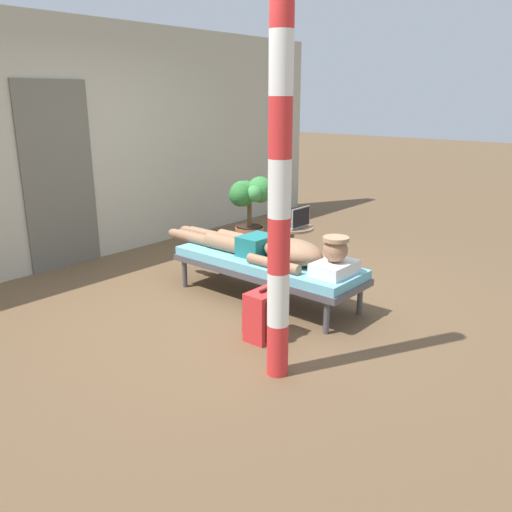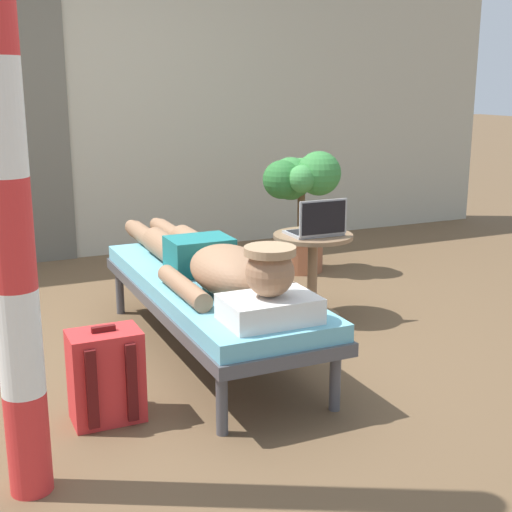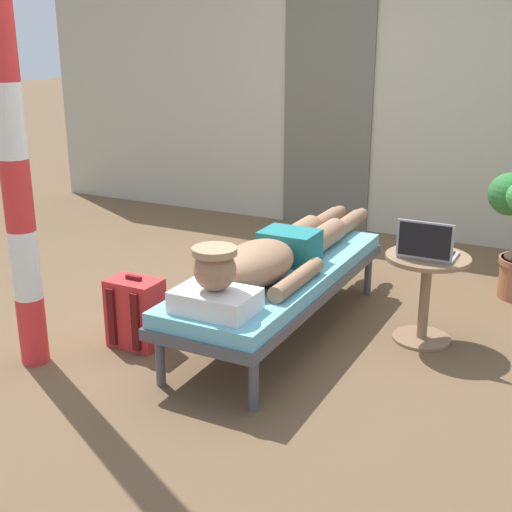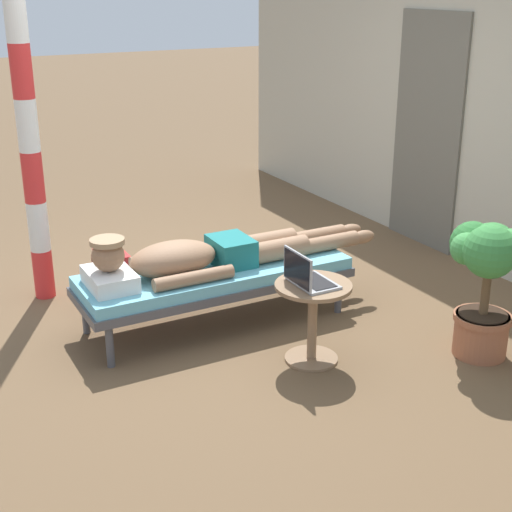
{
  "view_description": "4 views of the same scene",
  "coord_description": "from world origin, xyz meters",
  "px_view_note": "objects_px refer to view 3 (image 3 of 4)",
  "views": [
    {
      "loc": [
        -3.43,
        -3.21,
        1.88
      ],
      "look_at": [
        0.05,
        -0.24,
        0.49
      ],
      "focal_mm": 37.23,
      "sensor_mm": 36.0,
      "label": 1
    },
    {
      "loc": [
        -1.0,
        -3.53,
        1.43
      ],
      "look_at": [
        0.48,
        -0.3,
        0.54
      ],
      "focal_mm": 49.66,
      "sensor_mm": 36.0,
      "label": 2
    },
    {
      "loc": [
        1.83,
        -3.58,
        1.7
      ],
      "look_at": [
        0.15,
        -0.33,
        0.51
      ],
      "focal_mm": 47.17,
      "sensor_mm": 36.0,
      "label": 3
    },
    {
      "loc": [
        4.55,
        -2.19,
        2.28
      ],
      "look_at": [
        0.36,
        0.06,
        0.49
      ],
      "focal_mm": 51.8,
      "sensor_mm": 36.0,
      "label": 4
    }
  ],
  "objects_px": {
    "person_reclining": "(275,255)",
    "laptop": "(427,248)",
    "side_table": "(426,283)",
    "backpack": "(136,313)",
    "porch_post": "(9,121)",
    "lounge_chair": "(280,279)"
  },
  "relations": [
    {
      "from": "person_reclining",
      "to": "laptop",
      "type": "bearing_deg",
      "value": 22.2
    },
    {
      "from": "side_table",
      "to": "backpack",
      "type": "relative_size",
      "value": 1.23
    },
    {
      "from": "person_reclining",
      "to": "porch_post",
      "type": "xyz_separation_m",
      "value": [
        -1.04,
        -0.88,
        0.79
      ]
    },
    {
      "from": "lounge_chair",
      "to": "porch_post",
      "type": "relative_size",
      "value": 0.73
    },
    {
      "from": "backpack",
      "to": "porch_post",
      "type": "height_order",
      "value": "porch_post"
    },
    {
      "from": "lounge_chair",
      "to": "laptop",
      "type": "height_order",
      "value": "laptop"
    },
    {
      "from": "person_reclining",
      "to": "laptop",
      "type": "relative_size",
      "value": 7.0
    },
    {
      "from": "porch_post",
      "to": "laptop",
      "type": "bearing_deg",
      "value": 33.29
    },
    {
      "from": "lounge_chair",
      "to": "backpack",
      "type": "bearing_deg",
      "value": -142.01
    },
    {
      "from": "side_table",
      "to": "backpack",
      "type": "distance_m",
      "value": 1.68
    },
    {
      "from": "side_table",
      "to": "person_reclining",
      "type": "bearing_deg",
      "value": -154.68
    },
    {
      "from": "person_reclining",
      "to": "laptop",
      "type": "xyz_separation_m",
      "value": [
        0.79,
        0.32,
        0.06
      ]
    },
    {
      "from": "laptop",
      "to": "backpack",
      "type": "xyz_separation_m",
      "value": [
        -1.45,
        -0.77,
        -0.39
      ]
    },
    {
      "from": "lounge_chair",
      "to": "porch_post",
      "type": "height_order",
      "value": "porch_post"
    },
    {
      "from": "side_table",
      "to": "porch_post",
      "type": "relative_size",
      "value": 0.2
    },
    {
      "from": "laptop",
      "to": "porch_post",
      "type": "distance_m",
      "value": 2.3
    },
    {
      "from": "laptop",
      "to": "backpack",
      "type": "distance_m",
      "value": 1.69
    },
    {
      "from": "laptop",
      "to": "backpack",
      "type": "height_order",
      "value": "laptop"
    },
    {
      "from": "side_table",
      "to": "porch_post",
      "type": "bearing_deg",
      "value": -145.6
    },
    {
      "from": "person_reclining",
      "to": "backpack",
      "type": "relative_size",
      "value": 5.12
    },
    {
      "from": "porch_post",
      "to": "backpack",
      "type": "bearing_deg",
      "value": 49.26
    },
    {
      "from": "side_table",
      "to": "lounge_chair",
      "type": "bearing_deg",
      "value": -159.29
    }
  ]
}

